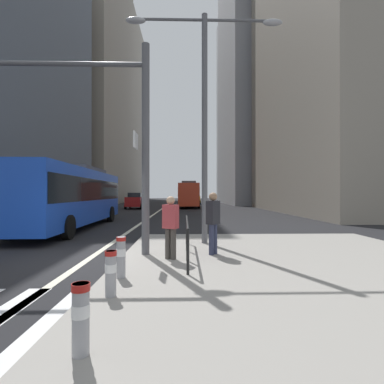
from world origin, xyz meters
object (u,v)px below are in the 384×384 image
Objects in this scene: city_bus_red_receding at (189,194)px; pedestrian_walking at (213,220)px; car_receding_far at (195,198)px; street_lamp_post at (205,96)px; traffic_signal_gantry at (60,113)px; pedestrian_waiting at (171,224)px; car_oncoming_far at (144,197)px; car_oncoming_mid at (135,201)px; city_bus_blue_oncoming at (72,194)px; car_receding_near at (190,197)px; bollard_left at (111,271)px; bollard_right at (121,255)px; bollard_front at (81,315)px.

city_bus_red_receding is 30.48m from pedestrian_walking.
car_receding_far is 0.54× the size of street_lamp_post.
traffic_signal_gantry is 4.47m from pedestrian_waiting.
street_lamp_post is at bearing -79.49° from car_oncoming_far.
car_oncoming_mid is (-6.57, -3.75, -0.85)m from city_bus_red_receding.
pedestrian_waiting is (8.15, -52.09, 0.07)m from car_oncoming_far.
street_lamp_post is at bearing -39.16° from city_bus_blue_oncoming.
street_lamp_post reaches higher than city_bus_blue_oncoming.
car_receding_near reaches higher than pedestrian_waiting.
street_lamp_post is at bearing -91.53° from car_receding_far.
car_oncoming_mid is 0.95× the size of car_oncoming_far.
car_oncoming_mid reaches higher than bollard_left.
car_oncoming_mid is at bearing 98.94° from bollard_left.
car_oncoming_far reaches higher than pedestrian_walking.
city_bus_blue_oncoming is 9.75m from pedestrian_waiting.
traffic_signal_gantry reaches higher than pedestrian_waiting.
car_oncoming_far is at bearing 97.56° from bollard_left.
bollard_right reaches higher than bollard_left.
street_lamp_post is at bearing 66.20° from pedestrian_waiting.
car_oncoming_far is 0.62× the size of traffic_signal_gantry.
car_receding_near is 1.05× the size of car_receding_far.
car_receding_near is (0.59, 26.96, -0.85)m from city_bus_red_receding.
street_lamp_post reaches higher than car_oncoming_far.
car_oncoming_far reaches higher than bollard_right.
traffic_signal_gantry is at bearing -97.46° from car_receding_far.
pedestrian_walking is (6.77, -26.73, 0.14)m from car_oncoming_mid.
bollard_front is at bearing -93.59° from car_receding_far.
car_oncoming_mid is at bearing -150.30° from city_bus_red_receding.
car_oncoming_mid is 0.98× the size of car_receding_far.
pedestrian_walking is at bearing -90.38° from car_receding_near.
city_bus_blue_oncoming reaches higher than bollard_front.
bollard_right is at bearing -93.35° from city_bus_red_receding.
car_oncoming_far is (-9.12, 21.06, -0.85)m from city_bus_red_receding.
car_oncoming_mid is at bearing 104.99° from street_lamp_post.
car_receding_near is at bearing 85.29° from traffic_signal_gantry.
car_oncoming_mid is at bearing 101.58° from pedestrian_waiting.
car_receding_near reaches higher than bollard_front.
street_lamp_post is 8.52m from bollard_front.
car_receding_near is (7.15, 30.71, 0.00)m from car_oncoming_mid.
car_receding_far is 5.67× the size of bollard_left.
bollard_left is (-1.94, -5.12, -4.71)m from street_lamp_post.
bollard_front is 0.44× the size of pedestrian_walking.
car_oncoming_mid is at bearing -103.12° from car_receding_near.
car_receding_near is 17.29m from car_receding_far.
car_oncoming_far is 55.27m from bollard_left.
traffic_signal_gantry is at bearing 115.54° from bollard_front.
car_oncoming_far is 5.32× the size of bollard_right.
bollard_left is at bearing 94.22° from bollard_front.
bollard_front is (4.84, -31.73, -0.41)m from car_oncoming_mid.
city_bus_red_receding is at bearing 90.19° from street_lamp_post.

